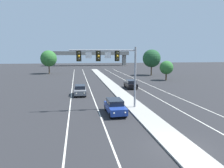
% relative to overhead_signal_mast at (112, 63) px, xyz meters
% --- Properties ---
extents(ground_plane, '(260.00, 260.00, 0.00)m').
position_rel_overhead_signal_mast_xyz_m(ground_plane, '(2.96, -11.07, -5.51)').
color(ground_plane, '#28282B').
extents(median_island, '(2.40, 110.00, 0.15)m').
position_rel_overhead_signal_mast_xyz_m(median_island, '(2.96, 6.93, -5.44)').
color(median_island, '#9E9B93').
rests_on(median_island, ground).
extents(lane_stripe_oncoming_center, '(0.14, 100.00, 0.01)m').
position_rel_overhead_signal_mast_xyz_m(lane_stripe_oncoming_center, '(-1.74, 13.93, -5.51)').
color(lane_stripe_oncoming_center, silver).
rests_on(lane_stripe_oncoming_center, ground).
extents(lane_stripe_receding_center, '(0.14, 100.00, 0.01)m').
position_rel_overhead_signal_mast_xyz_m(lane_stripe_receding_center, '(7.66, 13.93, -5.51)').
color(lane_stripe_receding_center, silver).
rests_on(lane_stripe_receding_center, ground).
extents(edge_stripe_left, '(0.14, 100.00, 0.01)m').
position_rel_overhead_signal_mast_xyz_m(edge_stripe_left, '(-5.04, 13.93, -5.51)').
color(edge_stripe_left, silver).
rests_on(edge_stripe_left, ground).
extents(edge_stripe_right, '(0.14, 100.00, 0.01)m').
position_rel_overhead_signal_mast_xyz_m(edge_stripe_right, '(10.96, 13.93, -5.51)').
color(edge_stripe_right, silver).
rests_on(edge_stripe_right, ground).
extents(overhead_signal_mast, '(7.80, 0.44, 7.20)m').
position_rel_overhead_signal_mast_xyz_m(overhead_signal_mast, '(0.00, 0.00, 0.00)').
color(overhead_signal_mast, gray).
rests_on(overhead_signal_mast, median_island).
extents(car_oncoming_blue, '(1.91, 4.50, 1.58)m').
position_rel_overhead_signal_mast_xyz_m(car_oncoming_blue, '(-0.04, -1.91, -4.69)').
color(car_oncoming_blue, navy).
rests_on(car_oncoming_blue, ground).
extents(car_oncoming_grey, '(1.87, 4.49, 1.58)m').
position_rel_overhead_signal_mast_xyz_m(car_oncoming_grey, '(-3.64, 9.17, -4.69)').
color(car_oncoming_grey, slate).
rests_on(car_oncoming_grey, ground).
extents(car_receding_black, '(1.92, 4.51, 1.58)m').
position_rel_overhead_signal_mast_xyz_m(car_receding_black, '(5.96, 14.22, -4.69)').
color(car_receding_black, black).
rests_on(car_receding_black, ground).
extents(overpass_bridge, '(42.40, 6.40, 7.65)m').
position_rel_overhead_signal_mast_xyz_m(overpass_bridge, '(2.96, 90.47, 0.27)').
color(overpass_bridge, gray).
rests_on(overpass_bridge, ground).
extents(tree_far_right_c, '(3.31, 3.31, 4.80)m').
position_rel_overhead_signal_mast_xyz_m(tree_far_right_c, '(17.69, 24.45, -2.39)').
color(tree_far_right_c, '#4C3823').
rests_on(tree_far_right_c, ground).
extents(tree_far_left_a, '(5.22, 5.22, 7.56)m').
position_rel_overhead_signal_mast_xyz_m(tree_far_left_a, '(-12.96, 46.66, -0.57)').
color(tree_far_left_a, '#4C3823').
rests_on(tree_far_left_a, ground).
extents(tree_far_right_b, '(5.37, 5.37, 7.77)m').
position_rel_overhead_signal_mast_xyz_m(tree_far_right_b, '(18.26, 36.46, -0.43)').
color(tree_far_right_b, '#4C3823').
rests_on(tree_far_right_b, ground).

